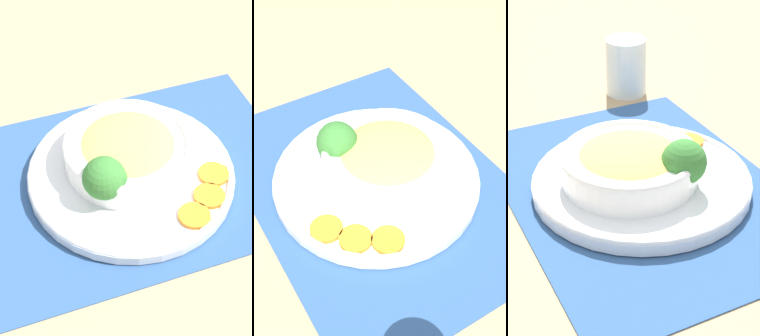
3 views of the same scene
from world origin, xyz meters
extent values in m
plane|color=tan|center=(0.00, 0.00, 0.00)|extent=(4.00, 4.00, 0.00)
cube|color=#2D5184|center=(0.00, 0.00, 0.00)|extent=(0.53, 0.40, 0.00)
cylinder|color=silver|center=(0.00, 0.00, 0.01)|extent=(0.31, 0.31, 0.02)
torus|color=silver|center=(0.00, 0.00, 0.02)|extent=(0.31, 0.31, 0.01)
cylinder|color=white|center=(0.00, -0.02, 0.04)|extent=(0.19, 0.19, 0.04)
torus|color=white|center=(0.00, -0.02, 0.06)|extent=(0.19, 0.19, 0.01)
ellipsoid|color=#E0B75B|center=(0.00, -0.02, 0.05)|extent=(0.15, 0.15, 0.04)
cylinder|color=#84AD5B|center=(0.05, 0.04, 0.03)|extent=(0.03, 0.03, 0.02)
sphere|color=#387A33|center=(0.05, 0.04, 0.06)|extent=(0.06, 0.06, 0.06)
sphere|color=#387A33|center=(0.03, 0.05, 0.07)|extent=(0.03, 0.03, 0.03)
sphere|color=#387A33|center=(0.06, 0.03, 0.06)|extent=(0.02, 0.02, 0.02)
cylinder|color=orange|center=(-0.06, 0.10, 0.02)|extent=(0.04, 0.04, 0.01)
cylinder|color=orange|center=(-0.09, 0.08, 0.02)|extent=(0.04, 0.04, 0.01)
cylinder|color=orange|center=(-0.11, 0.04, 0.02)|extent=(0.04, 0.04, 0.01)
camera|label=1|loc=(0.15, 0.54, 0.64)|focal=60.00mm
camera|label=2|loc=(-0.43, 0.21, 0.53)|focal=50.00mm
camera|label=3|loc=(0.61, -0.26, 0.44)|focal=60.00mm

